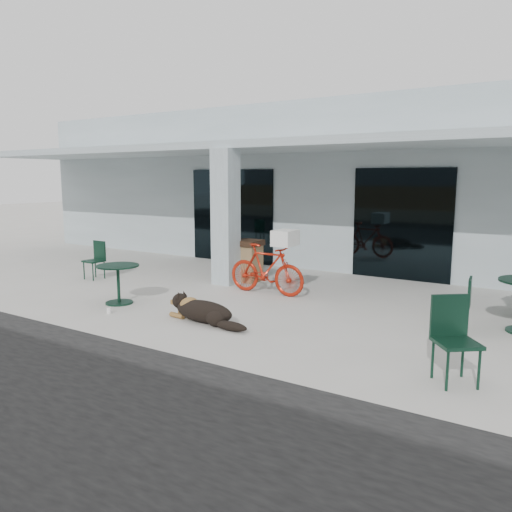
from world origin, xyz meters
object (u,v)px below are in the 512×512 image
Objects in this scene: bicycle at (266,269)px; dog at (204,310)px; cafe_chair_far_a at (457,342)px; trash_receptacle at (248,261)px; cafe_chair_near at (94,260)px; cafe_chair_far_b at (456,305)px; cafe_table_near at (118,284)px.

bicycle is 2.45m from dog.
cafe_chair_far_a is 1.06× the size of trash_receptacle.
cafe_chair_near is 8.36m from cafe_chair_far_b.
cafe_chair_far_b is at bearing 14.68° from cafe_table_near.
cafe_chair_near is at bearing 100.79° from bicycle.
cafe_chair_far_b is at bearing 63.06° from cafe_chair_far_a.
cafe_chair_near is at bearing 149.81° from cafe_table_near.
cafe_chair_near is at bearing 167.21° from dog.
bicycle is 4.48m from cafe_chair_near.
trash_receptacle is at bearing -113.92° from cafe_chair_far_b.
dog is 1.61× the size of cafe_table_near.
trash_receptacle reaches higher than cafe_chair_far_b.
cafe_chair_far_a is (8.76, -1.94, 0.06)m from cafe_chair_near.
cafe_table_near is (-2.04, -2.27, -0.15)m from bicycle.
bicycle reaches higher than trash_receptacle.
cafe_chair_far_a is 6.57m from trash_receptacle.
cafe_chair_far_b is (-0.40, 2.15, -0.07)m from cafe_chair_far_a.
trash_receptacle is (-1.25, 3.32, 0.28)m from dog.
cafe_table_near is 3.32m from trash_receptacle.
cafe_chair_far_b is at bearing 30.29° from dog.
cafe_chair_near is at bearing -151.76° from trash_receptacle.
bicycle is at bearing -106.18° from cafe_chair_far_b.
trash_receptacle reaches higher than cafe_table_near.
bicycle is 1.69× the size of cafe_chair_far_a.
bicycle reaches higher than cafe_table_near.
trash_receptacle is at bearing 72.48° from cafe_table_near.
cafe_chair_near reaches higher than cafe_chair_far_b.
cafe_chair_far_b is 0.91× the size of trash_receptacle.
cafe_table_near is 2.72m from cafe_chair_near.
bicycle reaches higher than dog.
cafe_table_near is at bearing -28.21° from cafe_chair_near.
trash_receptacle is (-1.04, 0.90, -0.04)m from bicycle.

